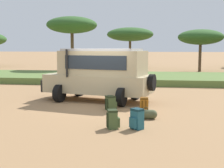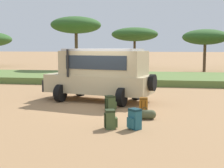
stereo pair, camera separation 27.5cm
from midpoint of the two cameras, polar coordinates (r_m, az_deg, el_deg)
name	(u,v)px [view 1 (the left image)]	position (r m, az deg, el deg)	size (l,w,h in m)	color
ground_plane	(100,106)	(13.50, -2.85, -3.96)	(320.00, 320.00, 0.00)	#9E754C
grass_bank	(125,78)	(23.53, 2.08, 1.16)	(120.00, 7.00, 0.44)	#5B7538
safari_vehicle	(100,73)	(14.53, -2.71, 1.96)	(5.48, 3.43, 2.44)	tan
backpack_beside_front_wheel	(113,119)	(9.68, -0.67, -6.49)	(0.44, 0.41, 0.59)	#42562D
backpack_cluster_center	(111,103)	(12.47, -0.88, -3.52)	(0.50, 0.49, 0.58)	#42562D
backpack_near_rear_wheel	(137,119)	(9.65, 3.75, -6.42)	(0.46, 0.46, 0.64)	#235B6B
backpack_outermost	(144,106)	(11.90, 5.23, -3.95)	(0.33, 0.42, 0.62)	#B26619
duffel_bag_low_black_case	(146,114)	(11.04, 5.50, -5.53)	(0.79, 0.37, 0.43)	#4C5133
acacia_tree_left_mid	(72,25)	(30.87, -7.59, 10.60)	(4.85, 5.06, 5.45)	brown
acacia_tree_centre_back	(130,34)	(38.20, 3.12, 9.03)	(5.62, 5.10, 4.88)	brown
acacia_tree_right_mid	(201,37)	(33.28, 15.66, 8.24)	(4.58, 4.92, 4.32)	brown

